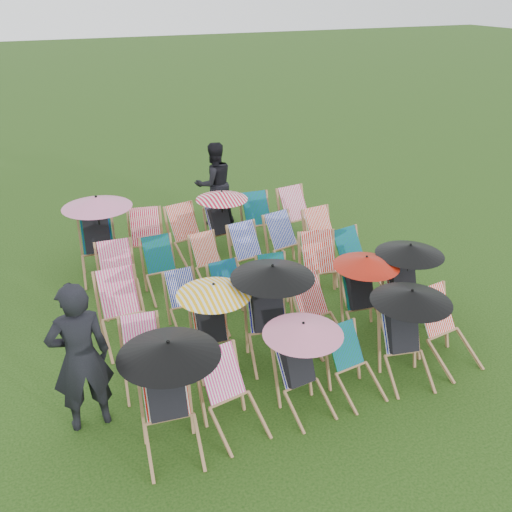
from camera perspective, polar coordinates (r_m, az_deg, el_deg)
name	(u,v)px	position (r m, az deg, el deg)	size (l,w,h in m)	color
ground	(258,313)	(9.22, 0.18, -5.72)	(100.00, 100.00, 0.00)	#14330B
deckchair_0	(169,396)	(6.52, -8.66, -13.67)	(1.14, 1.20, 1.35)	#9D7149
deckchair_1	(232,397)	(6.85, -2.37, -13.86)	(0.74, 0.93, 0.91)	#9D7149
deckchair_2	(303,366)	(7.06, 4.74, -10.89)	(0.98, 1.05, 1.16)	#9D7149
deckchair_3	(355,365)	(7.49, 9.89, -10.69)	(0.64, 0.83, 0.84)	#9D7149
deckchair_4	(407,334)	(7.78, 14.91, -7.51)	(1.06, 1.13, 1.25)	#9D7149
deckchair_5	(448,330)	(8.33, 18.68, -7.06)	(0.76, 0.98, 0.98)	#9D7149
deckchair_6	(143,357)	(7.63, -11.20, -9.89)	(0.67, 0.86, 0.87)	#9D7149
deckchair_7	(214,325)	(7.78, -4.26, -6.86)	(1.01, 1.07, 1.20)	#9D7149
deckchair_8	(271,311)	(7.88, 1.47, -5.56)	(1.16, 1.24, 1.37)	#9D7149
deckchair_9	(320,314)	(8.36, 6.41, -5.78)	(0.77, 0.96, 0.94)	#9D7149
deckchair_10	(364,293)	(8.69, 10.76, -3.64)	(0.99, 1.04, 1.17)	#9D7149
deckchair_11	(407,282)	(9.06, 14.87, -2.52)	(1.04, 1.10, 1.24)	#9D7149
deckchair_12	(123,312)	(8.49, -13.13, -5.50)	(0.68, 0.95, 1.02)	#9D7149
deckchair_13	(187,303)	(8.75, -6.92, -4.69)	(0.58, 0.78, 0.82)	#9D7149
deckchair_14	(233,296)	(8.83, -2.33, -3.99)	(0.64, 0.85, 0.87)	#9D7149
deckchair_15	(277,286)	(9.12, 2.16, -3.07)	(0.63, 0.83, 0.84)	#9D7149
deckchair_16	(323,270)	(9.49, 6.71, -1.37)	(0.86, 1.06, 1.03)	#9D7149
deckchair_17	(359,262)	(9.89, 10.22, -0.63)	(0.79, 0.99, 0.97)	#9D7149
deckchair_18	(119,278)	(9.47, -13.52, -2.16)	(0.70, 0.94, 0.99)	#9D7149
deckchair_19	(163,269)	(9.70, -9.29, -1.30)	(0.62, 0.85, 0.91)	#9D7149
deckchair_20	(211,262)	(9.94, -4.56, -0.57)	(0.63, 0.82, 0.84)	#9D7149
deckchair_21	(252,255)	(10.04, -0.38, 0.14)	(0.73, 0.94, 0.94)	#9D7149
deckchair_22	(289,244)	(10.45, 3.33, 1.25)	(0.80, 0.99, 0.97)	#9D7149
deckchair_23	(327,238)	(10.72, 7.07, 1.76)	(0.72, 0.94, 0.97)	#9D7149
deckchair_24	(98,236)	(10.45, -15.51, 1.98)	(1.22, 1.29, 1.44)	#9D7149
deckchair_25	(147,242)	(10.61, -10.83, 1.38)	(0.84, 1.05, 1.02)	#9D7149
deckchair_26	(190,235)	(10.80, -6.58, 2.06)	(0.83, 1.03, 1.00)	#9D7149
deckchair_27	(222,221)	(11.08, -3.37, 3.54)	(1.00, 1.06, 1.19)	#9D7149
deckchair_28	(261,222)	(11.35, 0.50, 3.42)	(0.70, 0.95, 0.99)	#9D7149
deckchair_29	(301,217)	(11.59, 4.53, 3.95)	(0.80, 1.03, 1.03)	#9D7149
person_left	(80,358)	(6.88, -17.18, -9.68)	(0.70, 0.46, 1.92)	black
person_rear	(214,184)	(12.33, -4.20, 7.22)	(0.87, 0.68, 1.80)	black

